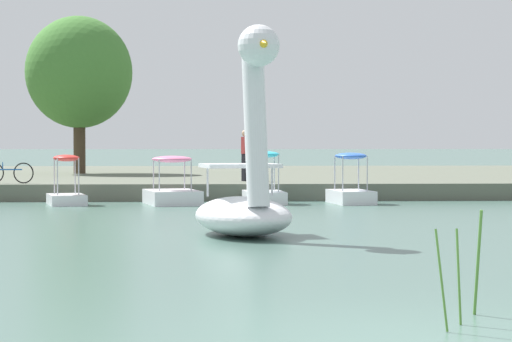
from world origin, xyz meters
TOP-DOWN VIEW (x-y plane):
  - shore_bank_far at (0.00, 36.67)m, footprint 120.76×26.09m
  - swan_boat at (-1.15, 11.16)m, footprint 2.40×3.59m
  - pedal_boat_blue at (2.51, 22.22)m, footprint 1.32×2.19m
  - pedal_boat_cyan at (-0.11, 22.39)m, footprint 1.27×2.26m
  - pedal_boat_pink at (-2.89, 22.15)m, footprint 1.89×2.52m
  - pedal_boat_red at (-6.02, 22.07)m, footprint 1.41×1.92m
  - tree_broadleaf_behind_dock at (-7.14, 35.26)m, footprint 6.23×6.31m
  - person_on_path at (-0.53, 26.15)m, footprint 0.29×0.29m
  - bicycle_parked at (-8.18, 24.59)m, footprint 1.63×0.28m

SIDE VIEW (x-z plane):
  - shore_bank_far at x=0.00m, z-range 0.00..0.54m
  - pedal_boat_pink at x=-2.89m, z-range -0.31..1.14m
  - pedal_boat_red at x=-6.02m, z-range -0.30..1.19m
  - pedal_boat_cyan at x=-0.11m, z-range -0.34..1.24m
  - pedal_boat_blue at x=2.51m, z-range -0.32..1.22m
  - bicycle_parked at x=-8.18m, z-range 0.54..1.22m
  - swan_boat at x=-1.15m, z-range -1.13..2.92m
  - person_on_path at x=-0.53m, z-range 0.62..2.36m
  - tree_broadleaf_behind_dock at x=-7.14m, z-range 1.48..8.10m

